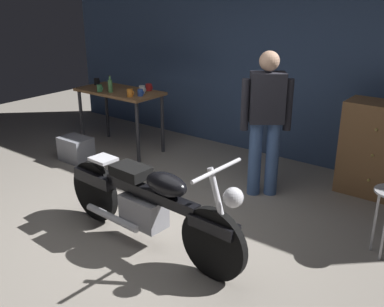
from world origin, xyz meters
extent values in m
plane|color=gray|center=(0.00, 0.00, 0.00)|extent=(12.00, 12.00, 0.00)
cube|color=#384C70|center=(0.00, 2.80, 1.55)|extent=(8.00, 0.12, 3.10)
cube|color=brown|center=(-1.98, 1.62, 0.88)|extent=(1.30, 0.64, 0.04)
cylinder|color=#2D2D33|center=(-2.57, 1.36, 0.43)|extent=(0.05, 0.05, 0.86)
cylinder|color=#2D2D33|center=(-1.39, 1.36, 0.43)|extent=(0.05, 0.05, 0.86)
cylinder|color=#2D2D33|center=(-2.57, 1.88, 0.43)|extent=(0.05, 0.05, 0.86)
cylinder|color=#2D2D33|center=(-1.39, 1.88, 0.43)|extent=(0.05, 0.05, 0.86)
cylinder|color=black|center=(0.93, -0.17, 0.32)|extent=(0.64, 0.11, 0.64)
cylinder|color=black|center=(-0.62, -0.09, 0.32)|extent=(0.64, 0.11, 0.64)
cube|color=black|center=(0.93, -0.17, 0.50)|extent=(0.45, 0.16, 0.10)
cube|color=black|center=(-0.57, -0.09, 0.50)|extent=(0.53, 0.21, 0.12)
cube|color=gray|center=(0.11, -0.13, 0.34)|extent=(0.45, 0.26, 0.28)
cube|color=black|center=(0.21, -0.13, 0.55)|extent=(1.10, 0.16, 0.10)
ellipsoid|color=black|center=(0.41, -0.15, 0.70)|extent=(0.45, 0.24, 0.20)
cube|color=black|center=(-0.04, -0.12, 0.70)|extent=(0.37, 0.26, 0.10)
cube|color=silver|center=(-0.44, -0.10, 0.72)|extent=(0.25, 0.21, 0.03)
cylinder|color=silver|center=(0.99, -0.18, 0.65)|extent=(0.27, 0.06, 0.68)
cylinder|color=silver|center=(0.95, -0.18, 0.98)|extent=(0.07, 0.60, 0.03)
sphere|color=silver|center=(1.11, -0.18, 0.80)|extent=(0.16, 0.16, 0.16)
cylinder|color=silver|center=(-0.20, -0.25, 0.22)|extent=(0.70, 0.11, 0.07)
cylinder|color=#47669D|center=(0.55, 1.57, 0.44)|extent=(0.15, 0.15, 0.88)
cylinder|color=#47669D|center=(0.39, 1.45, 0.44)|extent=(0.15, 0.15, 0.88)
cube|color=#26262D|center=(0.47, 1.51, 1.16)|extent=(0.44, 0.40, 0.56)
cylinder|color=#26262D|center=(0.67, 1.65, 1.08)|extent=(0.09, 0.09, 0.58)
cylinder|color=#26262D|center=(0.28, 1.36, 1.08)|extent=(0.09, 0.09, 0.58)
sphere|color=tan|center=(0.47, 1.51, 1.56)|extent=(0.22, 0.22, 0.22)
cylinder|color=#B2B2B7|center=(1.87, 1.05, 0.31)|extent=(0.02, 0.02, 0.62)
cylinder|color=#B2B2B7|center=(1.98, 0.94, 0.31)|extent=(0.02, 0.02, 0.62)
cube|color=brown|center=(1.52, 2.30, 0.55)|extent=(0.80, 0.44, 1.10)
sphere|color=tan|center=(1.52, 2.07, 0.85)|extent=(0.04, 0.04, 0.04)
sphere|color=tan|center=(1.52, 2.07, 0.55)|extent=(0.04, 0.04, 0.04)
sphere|color=tan|center=(1.52, 2.07, 0.25)|extent=(0.04, 0.04, 0.04)
cube|color=gray|center=(-2.13, 0.87, 0.17)|extent=(0.44, 0.32, 0.34)
cylinder|color=black|center=(-2.53, 1.68, 0.95)|extent=(0.08, 0.08, 0.10)
torus|color=black|center=(-2.48, 1.68, 0.96)|extent=(0.06, 0.01, 0.06)
cylinder|color=#2D51AD|center=(-1.48, 1.54, 0.95)|extent=(0.08, 0.08, 0.09)
torus|color=#2D51AD|center=(-1.43, 1.54, 0.95)|extent=(0.05, 0.01, 0.05)
cylinder|color=#3D7F4C|center=(-2.13, 1.38, 0.95)|extent=(0.07, 0.07, 0.10)
torus|color=#3D7F4C|center=(-2.08, 1.38, 0.96)|extent=(0.06, 0.01, 0.06)
cylinder|color=white|center=(-1.57, 1.67, 0.95)|extent=(0.08, 0.08, 0.11)
torus|color=white|center=(-1.52, 1.67, 0.96)|extent=(0.06, 0.01, 0.06)
cylinder|color=red|center=(-1.62, 1.86, 0.95)|extent=(0.09, 0.09, 0.10)
torus|color=red|center=(-1.57, 1.86, 0.95)|extent=(0.05, 0.01, 0.05)
cylinder|color=orange|center=(-1.56, 1.42, 0.95)|extent=(0.08, 0.08, 0.11)
torus|color=orange|center=(-1.51, 1.42, 0.96)|extent=(0.06, 0.01, 0.06)
cylinder|color=#4C8C4C|center=(-1.98, 1.45, 0.99)|extent=(0.06, 0.06, 0.18)
cylinder|color=#4C8C4C|center=(-1.98, 1.45, 1.10)|extent=(0.03, 0.03, 0.05)
cylinder|color=black|center=(-1.98, 1.45, 1.14)|extent=(0.03, 0.03, 0.01)
camera|label=1|loc=(2.67, -2.77, 2.28)|focal=41.14mm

